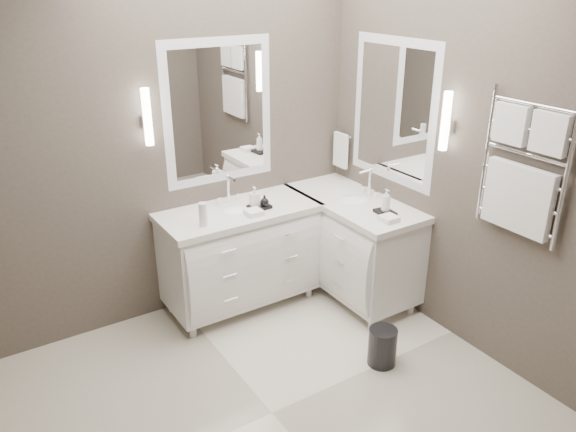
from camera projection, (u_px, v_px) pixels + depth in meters
floor at (272, 414)px, 3.49m from camera, size 3.20×3.00×0.01m
wall_back at (164, 146)px, 4.12m from camera, size 3.20×0.01×2.70m
wall_front at (511, 368)px, 1.79m from camera, size 3.20×0.01×2.70m
wall_right at (475, 163)px, 3.75m from camera, size 0.01×3.00×2.70m
vanity_back at (240, 251)px, 4.47m from camera, size 1.24×0.59×0.97m
vanity_right at (352, 240)px, 4.65m from camera, size 0.59×1.24×0.97m
mirror_back at (219, 112)px, 4.25m from camera, size 0.90×0.02×1.10m
mirror_right at (393, 111)px, 4.28m from camera, size 0.02×0.90×1.10m
sconce_back at (147, 118)px, 3.90m from camera, size 0.06×0.06×0.40m
sconce_right at (445, 122)px, 3.79m from camera, size 0.06×0.06×0.40m
towel_bar_corner at (341, 149)px, 4.86m from camera, size 0.03×0.22×0.30m
towel_ladder at (522, 175)px, 3.40m from camera, size 0.06×0.58×0.90m
waste_bin at (382, 347)px, 3.89m from camera, size 0.23×0.23×0.28m
amenity_tray_back at (259, 207)px, 4.33m from camera, size 0.17×0.13×0.02m
amenity_tray_right at (385, 212)px, 4.23m from camera, size 0.14×0.17×0.02m
water_bottle at (203, 214)px, 4.00m from camera, size 0.06×0.06×0.17m
soap_bottle_a at (254, 196)px, 4.29m from camera, size 0.08×0.08×0.15m
soap_bottle_b at (265, 200)px, 4.30m from camera, size 0.08×0.08×0.09m
soap_bottle_c at (386, 200)px, 4.19m from camera, size 0.07×0.07×0.17m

